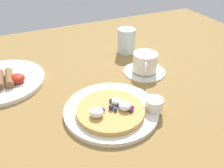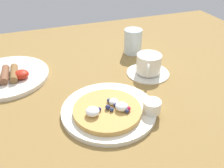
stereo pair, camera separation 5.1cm
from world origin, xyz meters
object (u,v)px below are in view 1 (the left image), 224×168
(breakfast_plate, at_px, (1,81))
(coffee_saucer, at_px, (144,71))
(syrup_ramekin, at_px, (154,104))
(water_glass, at_px, (126,41))
(pancake_plate, at_px, (111,110))
(coffee_cup, at_px, (145,62))

(breakfast_plate, height_order, coffee_saucer, breakfast_plate)
(syrup_ramekin, relative_size, water_glass, 0.50)
(syrup_ramekin, xyz_separation_m, water_glass, (0.11, 0.37, 0.02))
(pancake_plate, relative_size, water_glass, 2.69)
(pancake_plate, bearing_deg, breakfast_plate, 132.74)
(coffee_saucer, distance_m, coffee_cup, 0.04)
(syrup_ramekin, bearing_deg, pancake_plate, 153.39)
(coffee_saucer, height_order, coffee_cup, coffee_cup)
(coffee_cup, relative_size, water_glass, 1.12)
(pancake_plate, xyz_separation_m, coffee_saucer, (0.20, 0.15, -0.00))
(syrup_ramekin, relative_size, coffee_cup, 0.45)
(syrup_ramekin, xyz_separation_m, breakfast_plate, (-0.36, 0.33, -0.02))
(water_glass, bearing_deg, breakfast_plate, -175.39)
(syrup_ramekin, distance_m, coffee_saucer, 0.22)
(breakfast_plate, xyz_separation_m, water_glass, (0.47, 0.04, 0.04))
(syrup_ramekin, height_order, breakfast_plate, syrup_ramekin)
(syrup_ramekin, relative_size, breakfast_plate, 0.17)
(breakfast_plate, distance_m, water_glass, 0.48)
(breakfast_plate, height_order, coffee_cup, coffee_cup)
(breakfast_plate, bearing_deg, coffee_saucer, -16.02)
(pancake_plate, xyz_separation_m, breakfast_plate, (-0.26, 0.28, 0.00))
(pancake_plate, relative_size, coffee_cup, 2.40)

